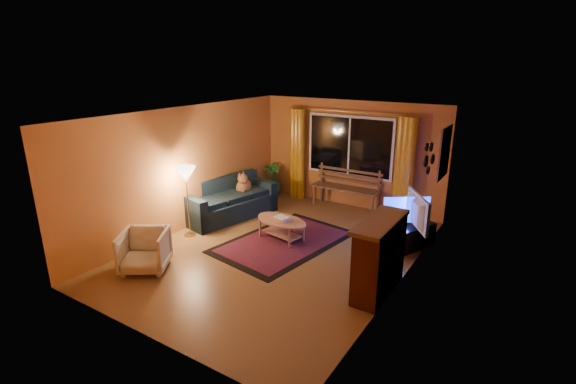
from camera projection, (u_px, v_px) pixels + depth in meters
The scene contains 22 objects.
floor at pixel (279, 251), 7.72m from camera, with size 4.50×6.00×0.02m, color brown.
ceiling at pixel (278, 113), 6.95m from camera, with size 4.50×6.00×0.02m, color white.
wall_back at pixel (350, 154), 9.76m from camera, with size 4.50×0.02×2.50m, color #C57536.
wall_left at pixel (187, 168), 8.49m from camera, with size 0.02×6.00×2.50m, color #C57536.
wall_right at pixel (406, 209), 6.18m from camera, with size 0.02×6.00×2.50m, color #C57536.
window at pixel (349, 146), 9.65m from camera, with size 2.00×0.02×1.30m, color black.
curtain_rod at pixel (350, 112), 9.37m from camera, with size 0.03×0.03×3.20m, color #BF8C3F.
curtain_left at pixel (298, 154), 10.38m from camera, with size 0.36×0.36×2.24m, color orange.
curtain_right at pixel (405, 168), 9.00m from camera, with size 0.36×0.36×2.24m, color orange.
bench at pixel (345, 198), 9.83m from camera, with size 1.63×0.48×0.49m, color #523824.
potted_plant at pixel (272, 179), 10.73m from camera, with size 0.47×0.47×0.84m, color #235B1E.
sofa at pixel (229, 199), 9.23m from camera, with size 0.90×2.10×0.85m, color black.
dog at pixel (244, 183), 9.51m from camera, with size 0.34×0.47×0.51m, color #A2653B, non-canonical shape.
armchair at pixel (144, 249), 6.90m from camera, with size 0.73×0.69×0.75m, color beige.
floor_lamp at pixel (188, 202), 8.16m from camera, with size 0.23×0.23×1.41m, color #BF8C3F.
rug at pixel (284, 242), 8.05m from camera, with size 1.68×2.65×0.02m, color maroon.
coffee_table at pixel (282, 229), 8.12m from camera, with size 1.14×1.14×0.41m, color #AA7359.
tv_console at pixel (409, 238), 7.71m from camera, with size 0.36×1.07×0.45m, color black.
television at pixel (412, 211), 7.55m from camera, with size 1.06×0.14×0.61m, color black.
fireplace at pixel (379, 259), 6.18m from camera, with size 0.40×1.20×1.10m, color maroon.
mirror_cluster at pixel (429, 156), 7.09m from camera, with size 0.06×0.60×0.56m, color black, non-canonical shape.
painting at pixel (444, 153), 8.05m from camera, with size 0.04×0.76×0.96m, color #E5450A.
Camera 1 is at (3.90, -5.85, 3.37)m, focal length 26.00 mm.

